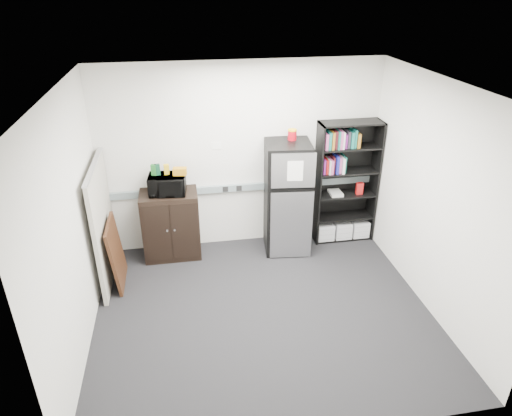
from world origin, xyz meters
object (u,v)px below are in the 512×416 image
at_px(bookshelf, 346,183).
at_px(cabinet, 171,225).
at_px(refrigerator, 287,198).
at_px(cubicle_partition, 103,224).
at_px(microwave, 167,184).

distance_m(bookshelf, cabinet, 2.63).
relative_size(cabinet, refrigerator, 0.60).
relative_size(cubicle_partition, microwave, 3.29).
distance_m(cubicle_partition, cabinet, 0.99).
distance_m(bookshelf, microwave, 2.60).
xyz_separation_m(cubicle_partition, refrigerator, (2.50, 0.34, 0.01)).
bearing_deg(cabinet, refrigerator, -2.75).
distance_m(cabinet, microwave, 0.63).
bearing_deg(bookshelf, refrigerator, -171.13).
height_order(bookshelf, cabinet, bookshelf).
relative_size(cabinet, microwave, 2.01).
bearing_deg(refrigerator, microwave, -176.31).
relative_size(cubicle_partition, cabinet, 1.64).
distance_m(microwave, refrigerator, 1.69).
relative_size(cubicle_partition, refrigerator, 0.99).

